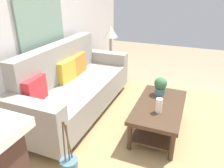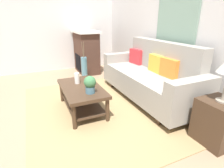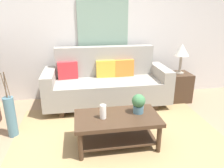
# 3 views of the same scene
# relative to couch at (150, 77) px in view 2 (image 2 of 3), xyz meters

# --- Properties ---
(ground_plane) EXTENTS (9.67, 9.67, 0.00)m
(ground_plane) POSITION_rel_couch_xyz_m (0.02, -1.63, -0.43)
(ground_plane) COLOR #9E7F60
(wall_back) EXTENTS (5.67, 0.10, 2.70)m
(wall_back) POSITION_rel_couch_xyz_m (0.02, 0.54, 0.92)
(wall_back) COLOR silver
(wall_back) RESTS_ON ground_plane
(wall_left) EXTENTS (0.10, 5.12, 2.70)m
(wall_left) POSITION_rel_couch_xyz_m (-2.87, -1.07, 0.92)
(wall_left) COLOR silver
(wall_left) RESTS_ON ground_plane
(area_rug) EXTENTS (2.98, 2.13, 0.01)m
(area_rug) POSITION_rel_couch_xyz_m (0.02, -1.13, -0.43)
(area_rug) COLOR #A38456
(area_rug) RESTS_ON ground_plane
(couch) EXTENTS (2.26, 0.84, 1.08)m
(couch) POSITION_rel_couch_xyz_m (0.00, 0.00, 0.00)
(couch) COLOR gray
(couch) RESTS_ON ground_plane
(throw_pillow_crimson) EXTENTS (0.37, 0.16, 0.32)m
(throw_pillow_crimson) POSITION_rel_couch_xyz_m (-0.71, 0.13, 0.25)
(throw_pillow_crimson) COLOR red
(throw_pillow_crimson) RESTS_ON couch
(throw_pillow_mustard) EXTENTS (0.36, 0.13, 0.32)m
(throw_pillow_mustard) POSITION_rel_couch_xyz_m (-0.00, 0.13, 0.25)
(throw_pillow_mustard) COLOR gold
(throw_pillow_mustard) RESTS_ON couch
(throw_pillow_orange) EXTENTS (0.37, 0.14, 0.32)m
(throw_pillow_orange) POSITION_rel_couch_xyz_m (0.35, 0.13, 0.25)
(throw_pillow_orange) COLOR orange
(throw_pillow_orange) RESTS_ON couch
(coffee_table) EXTENTS (1.10, 0.60, 0.43)m
(coffee_table) POSITION_rel_couch_xyz_m (-0.05, -1.31, -0.12)
(coffee_table) COLOR #422D1E
(coffee_table) RESTS_ON ground_plane
(tabletop_vase) EXTENTS (0.08, 0.08, 0.18)m
(tabletop_vase) POSITION_rel_couch_xyz_m (-0.24, -1.33, 0.09)
(tabletop_vase) COLOR white
(tabletop_vase) RESTS_ON coffee_table
(potted_plant_tabletop) EXTENTS (0.18, 0.18, 0.26)m
(potted_plant_tabletop) POSITION_rel_couch_xyz_m (0.25, -1.25, 0.14)
(potted_plant_tabletop) COLOR slate
(potted_plant_tabletop) RESTS_ON coffee_table
(side_table) EXTENTS (0.44, 0.44, 0.56)m
(side_table) POSITION_rel_couch_xyz_m (1.43, -0.01, -0.15)
(side_table) COLOR #422D1E
(side_table) RESTS_ON ground_plane
(fireplace) EXTENTS (1.02, 0.58, 1.16)m
(fireplace) POSITION_rel_couch_xyz_m (-2.27, -0.55, 0.16)
(fireplace) COLOR #472D23
(fireplace) RESTS_ON ground_plane
(floor_vase) EXTENTS (0.14, 0.14, 0.60)m
(floor_vase) POSITION_rel_couch_xyz_m (-1.49, -0.85, -0.13)
(floor_vase) COLOR slate
(floor_vase) RESTS_ON ground_plane
(floor_vase_branch_a) EXTENTS (0.05, 0.03, 0.36)m
(floor_vase_branch_a) POSITION_rel_couch_xyz_m (-1.47, -0.85, 0.35)
(floor_vase_branch_a) COLOR brown
(floor_vase_branch_a) RESTS_ON floor_vase
(floor_vase_branch_b) EXTENTS (0.03, 0.01, 0.36)m
(floor_vase_branch_b) POSITION_rel_couch_xyz_m (-1.50, -0.83, 0.35)
(floor_vase_branch_b) COLOR brown
(floor_vase_branch_b) RESTS_ON floor_vase
(floor_vase_branch_c) EXTENTS (0.04, 0.03, 0.36)m
(floor_vase_branch_c) POSITION_rel_couch_xyz_m (-1.50, -0.87, 0.35)
(floor_vase_branch_c) COLOR brown
(floor_vase_branch_c) RESTS_ON floor_vase
(framed_painting) EXTENTS (0.97, 0.03, 0.93)m
(framed_painting) POSITION_rel_couch_xyz_m (-0.00, 0.47, 1.03)
(framed_painting) COLOR gray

